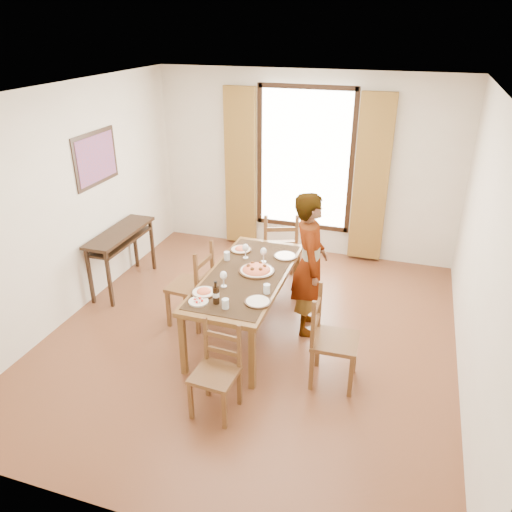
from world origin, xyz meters
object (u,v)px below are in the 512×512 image
(console_table, at_px, (121,239))
(pasta_platter, at_px, (256,268))
(man, at_px, (310,264))
(dining_table, at_px, (247,279))

(console_table, height_order, pasta_platter, pasta_platter)
(console_table, xyz_separation_m, pasta_platter, (2.04, -0.47, 0.12))
(pasta_platter, bearing_deg, man, 20.36)
(console_table, relative_size, man, 0.72)
(dining_table, bearing_deg, console_table, 164.22)
(console_table, bearing_deg, man, -5.72)
(dining_table, height_order, man, man)
(man, height_order, pasta_platter, man)
(dining_table, height_order, pasta_platter, pasta_platter)
(console_table, distance_m, pasta_platter, 2.10)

